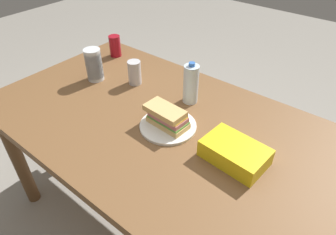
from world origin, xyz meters
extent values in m
plane|color=gray|center=(0.00, 0.00, 0.00)|extent=(8.00, 8.00, 0.00)
cube|color=brown|center=(0.00, 0.00, 0.71)|extent=(1.58, 0.92, 0.04)
cylinder|color=brown|center=(-0.71, -0.38, 0.34)|extent=(0.07, 0.07, 0.69)
cylinder|color=brown|center=(0.71, -0.38, 0.34)|extent=(0.07, 0.07, 0.69)
cylinder|color=brown|center=(0.71, 0.38, 0.34)|extent=(0.07, 0.07, 0.69)
cylinder|color=white|center=(-0.05, 0.01, 0.73)|extent=(0.24, 0.24, 0.01)
cube|color=#DBB26B|center=(-0.05, 0.01, 0.75)|extent=(0.18, 0.10, 0.02)
cube|color=#599E3F|center=(-0.05, 0.01, 0.77)|extent=(0.17, 0.10, 0.01)
cube|color=#C6727A|center=(-0.05, 0.01, 0.78)|extent=(0.16, 0.09, 0.02)
cube|color=yellow|center=(-0.05, 0.01, 0.79)|extent=(0.15, 0.09, 0.01)
cube|color=#DBB26B|center=(-0.04, 0.02, 0.81)|extent=(0.18, 0.10, 0.02)
cylinder|color=maroon|center=(0.61, -0.32, 0.79)|extent=(0.07, 0.07, 0.12)
cube|color=yellow|center=(-0.36, 0.01, 0.76)|extent=(0.24, 0.17, 0.07)
cylinder|color=silver|center=(-0.01, -0.20, 0.82)|extent=(0.07, 0.07, 0.18)
cylinder|color=blue|center=(-0.01, -0.20, 0.92)|extent=(0.03, 0.03, 0.02)
cylinder|color=silver|center=(0.49, -0.06, 0.77)|extent=(0.08, 0.08, 0.09)
cylinder|color=silver|center=(0.49, -0.06, 0.79)|extent=(0.08, 0.08, 0.09)
cylinder|color=silver|center=(0.49, -0.06, 0.81)|extent=(0.08, 0.08, 0.09)
cylinder|color=silver|center=(0.49, -0.06, 0.83)|extent=(0.08, 0.08, 0.09)
cylinder|color=silver|center=(0.49, -0.06, 0.85)|extent=(0.08, 0.08, 0.09)
cylinder|color=silver|center=(0.30, -0.16, 0.79)|extent=(0.07, 0.07, 0.12)
camera|label=1|loc=(-0.66, 0.76, 1.52)|focal=31.85mm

